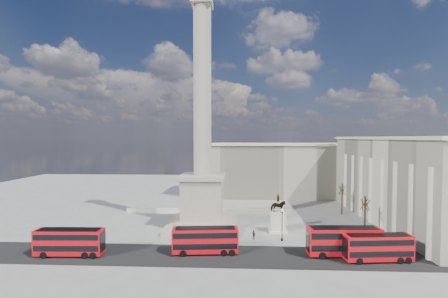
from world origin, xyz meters
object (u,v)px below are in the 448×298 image
at_px(red_bus_a, 70,242).
at_px(pedestrian_crossing, 254,235).
at_px(victorian_lamp, 282,222).
at_px(red_bus_d, 344,241).
at_px(pedestrian_walking, 331,238).
at_px(red_bus_b, 206,240).
at_px(pedestrian_standing, 327,239).
at_px(red_bus_c, 378,247).
at_px(equestrian_statue, 278,219).
at_px(nelsons_column, 203,164).

distance_m(red_bus_a, pedestrian_crossing, 30.29).
height_order(victorian_lamp, pedestrian_crossing, victorian_lamp).
height_order(red_bus_d, pedestrian_walking, red_bus_d).
xyz_separation_m(red_bus_b, pedestrian_standing, (20.54, 5.31, -1.28)).
xyz_separation_m(red_bus_d, pedestrian_crossing, (-13.58, 7.04, -1.55)).
distance_m(red_bus_c, equestrian_statue, 18.54).
bearing_deg(red_bus_c, red_bus_a, 174.74).
bearing_deg(victorian_lamp, red_bus_a, -166.26).
distance_m(red_bus_a, pedestrian_standing, 42.15).
bearing_deg(victorian_lamp, pedestrian_walking, -1.98).
distance_m(red_bus_b, red_bus_c, 25.93).
height_order(red_bus_c, pedestrian_standing, red_bus_c).
relative_size(nelsons_column, pedestrian_standing, 27.31).
relative_size(red_bus_b, pedestrian_crossing, 6.34).
relative_size(red_bus_c, equestrian_statue, 1.36).
relative_size(red_bus_b, pedestrian_walking, 6.49).
height_order(nelsons_column, red_bus_b, nelsons_column).
relative_size(nelsons_column, pedestrian_crossing, 30.19).
bearing_deg(equestrian_statue, pedestrian_standing, -38.83).
relative_size(victorian_lamp, equestrian_statue, 0.77).
relative_size(pedestrian_standing, pedestrian_crossing, 1.11).
bearing_deg(victorian_lamp, red_bus_b, -153.29).
bearing_deg(red_bus_a, nelsons_column, 38.47).
height_order(victorian_lamp, equestrian_statue, equestrian_statue).
height_order(pedestrian_walking, pedestrian_standing, pedestrian_standing).
height_order(red_bus_b, pedestrian_walking, red_bus_b).
xyz_separation_m(red_bus_d, victorian_lamp, (-8.60, 6.53, 1.00)).
xyz_separation_m(pedestrian_standing, pedestrian_crossing, (-12.57, 1.72, -0.09)).
bearing_deg(equestrian_statue, nelsons_column, 169.47).
bearing_deg(pedestrian_standing, red_bus_b, -15.43).
bearing_deg(red_bus_d, red_bus_c, -24.40).
xyz_separation_m(red_bus_c, pedestrian_walking, (-4.51, 7.97, -1.31)).
xyz_separation_m(victorian_lamp, pedestrian_standing, (7.60, -1.20, -2.46)).
xyz_separation_m(red_bus_b, red_bus_d, (21.54, -0.02, 0.18)).
xyz_separation_m(red_bus_b, red_bus_c, (25.87, -1.75, -0.08)).
distance_m(red_bus_c, pedestrian_standing, 8.92).
height_order(red_bus_c, victorian_lamp, victorian_lamp).
height_order(red_bus_c, pedestrian_walking, red_bus_c).
height_order(nelsons_column, victorian_lamp, nelsons_column).
bearing_deg(pedestrian_crossing, victorian_lamp, -135.04).
xyz_separation_m(nelsons_column, red_bus_a, (-18.84, -16.05, -10.71)).
distance_m(red_bus_c, red_bus_d, 4.67).
distance_m(red_bus_b, pedestrian_crossing, 10.71).
bearing_deg(red_bus_b, pedestrian_standing, 9.55).
bearing_deg(victorian_lamp, equestrian_statue, 90.70).
relative_size(red_bus_d, pedestrian_standing, 6.18).
distance_m(red_bus_c, victorian_lamp, 15.39).
bearing_deg(red_bus_a, equestrian_statue, 19.41).
distance_m(red_bus_b, pedestrian_walking, 22.29).
bearing_deg(pedestrian_walking, nelsons_column, 146.43).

